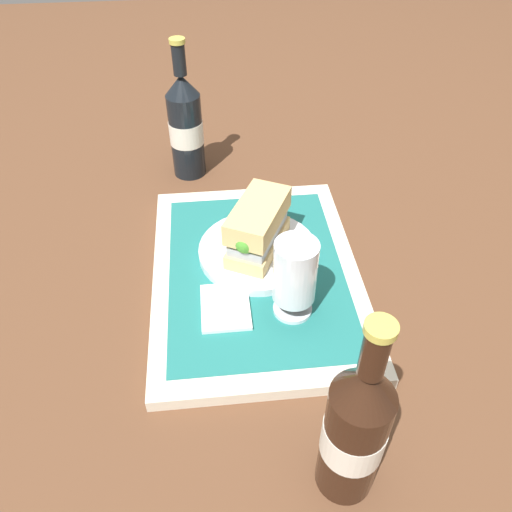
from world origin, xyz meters
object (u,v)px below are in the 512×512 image
object	(u,v)px
beer_bottle	(355,430)
plate	(258,251)
sandwich	(257,228)
beer_glass	(295,276)
second_bottle	(186,125)

from	to	relation	value
beer_bottle	plate	bearing A→B (deg)	-170.82
sandwich	beer_bottle	xyz separation A→B (m)	(0.36, 0.06, 0.03)
sandwich	plate	bearing A→B (deg)	180.00
plate	beer_glass	xyz separation A→B (m)	(0.12, 0.04, 0.06)
beer_glass	plate	bearing A→B (deg)	-163.63
beer_glass	beer_bottle	bearing A→B (deg)	5.26
plate	second_bottle	bearing A→B (deg)	-159.28
beer_glass	second_bottle	xyz separation A→B (m)	(-0.41, -0.14, 0.01)
plate	sandwich	world-z (taller)	sandwich
sandwich	beer_glass	distance (m)	0.13
beer_bottle	second_bottle	world-z (taller)	same
second_bottle	beer_glass	bearing A→B (deg)	19.42
plate	beer_bottle	xyz separation A→B (m)	(0.36, 0.06, 0.08)
plate	beer_bottle	bearing A→B (deg)	9.18
beer_glass	beer_bottle	distance (m)	0.24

